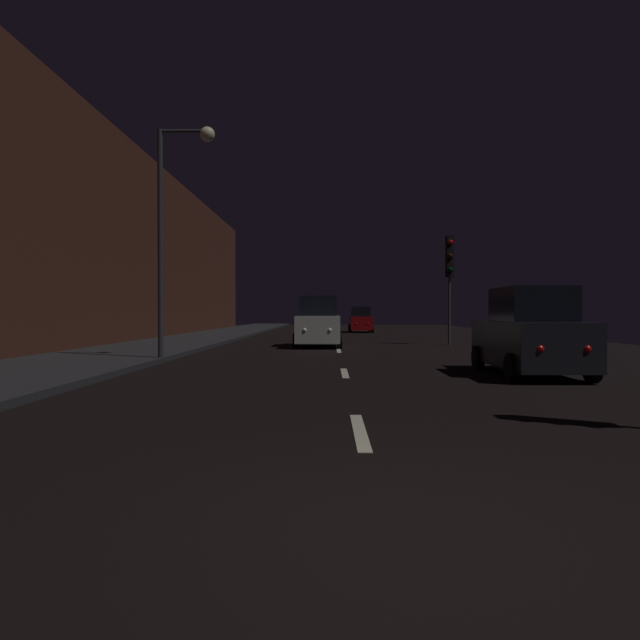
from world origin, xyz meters
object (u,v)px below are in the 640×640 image
object	(u,v)px
car_parked_right_near	(530,335)
traffic_light_far_right	(450,265)
car_distant_taillights	(361,321)
streetlamp_overhead	(176,206)
car_approaching_headlights	(318,324)

from	to	relation	value
car_parked_right_near	traffic_light_far_right	bearing A→B (deg)	-3.58
traffic_light_far_right	car_distant_taillights	world-z (taller)	traffic_light_far_right
streetlamp_overhead	car_approaching_headlights	size ratio (longest dim) A/B	1.60
traffic_light_far_right	car_approaching_headlights	bearing A→B (deg)	-80.43
car_distant_taillights	car_parked_right_near	bearing A→B (deg)	-175.51
traffic_light_far_right	car_approaching_headlights	world-z (taller)	traffic_light_far_right
car_parked_right_near	car_distant_taillights	bearing A→B (deg)	4.49
car_parked_right_near	car_approaching_headlights	bearing A→B (deg)	24.75
car_approaching_headlights	car_distant_taillights	xyz separation A→B (m)	(2.86, 18.51, -0.12)
traffic_light_far_right	car_distant_taillights	size ratio (longest dim) A/B	1.30
car_approaching_headlights	car_parked_right_near	distance (m)	12.43
car_parked_right_near	car_distant_taillights	size ratio (longest dim) A/B	1.07
traffic_light_far_right	streetlamp_overhead	distance (m)	13.90
traffic_light_far_right	streetlamp_overhead	xyz separation A→B (m)	(-10.05, -9.55, 0.97)
streetlamp_overhead	car_parked_right_near	xyz separation A→B (m)	(9.25, -3.27, -3.68)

